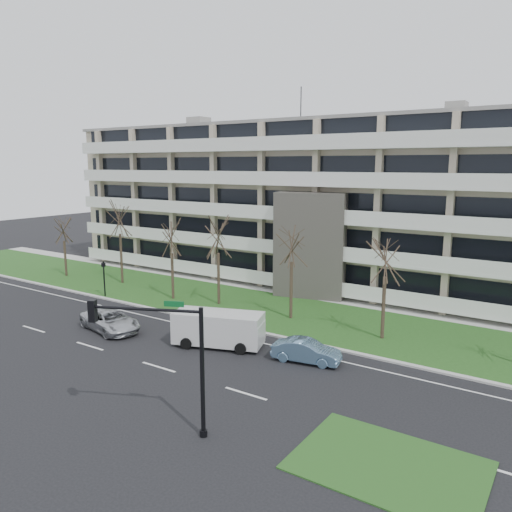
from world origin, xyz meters
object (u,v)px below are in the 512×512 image
Objects in this scene: silver_pickup at (110,321)px; pedestrian_signal at (104,274)px; blue_sedan at (306,351)px; white_van at (219,326)px; traffic_signal at (163,349)px.

silver_pickup is 1.64× the size of pedestrian_signal.
white_van is (-5.77, -0.73, 0.65)m from blue_sedan.
silver_pickup is 0.86× the size of white_van.
silver_pickup is at bearing 124.53° from traffic_signal.
pedestrian_signal reaches higher than silver_pickup.
white_van is (8.12, 1.80, 0.59)m from silver_pickup.
blue_sedan is 1.27× the size of pedestrian_signal.
traffic_signal is at bearing -53.27° from pedestrian_signal.
blue_sedan is 21.64m from pedestrian_signal.
blue_sedan is 0.67× the size of white_van.
pedestrian_signal is at bearing 64.49° from silver_pickup.
pedestrian_signal reaches higher than blue_sedan.
pedestrian_signal is (-15.58, 3.96, 0.69)m from white_van.
pedestrian_signal is at bearing 122.13° from traffic_signal.
traffic_signal is 1.87× the size of pedestrian_signal.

